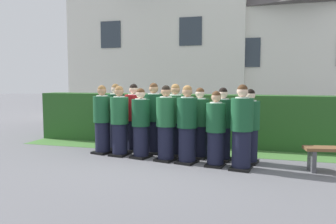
{
  "coord_description": "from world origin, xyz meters",
  "views": [
    {
      "loc": [
        2.14,
        -7.05,
        1.77
      ],
      "look_at": [
        0.0,
        0.28,
        1.05
      ],
      "focal_mm": 36.22,
      "sensor_mm": 36.0,
      "label": 1
    }
  ],
  "objects": [
    {
      "name": "ground_plane",
      "position": [
        0.0,
        0.0,
        0.0
      ],
      "size": [
        60.0,
        60.0,
        0.0
      ],
      "primitive_type": "plane",
      "color": "slate"
    },
    {
      "name": "student_front_row_0",
      "position": [
        -1.66,
        0.3,
        0.79
      ],
      "size": [
        0.49,
        0.55,
        1.65
      ],
      "color": "black",
      "rests_on": "ground"
    },
    {
      "name": "student_front_row_1",
      "position": [
        -1.16,
        0.19,
        0.78
      ],
      "size": [
        0.44,
        0.51,
        1.64
      ],
      "color": "black",
      "rests_on": "ground"
    },
    {
      "name": "student_front_row_2",
      "position": [
        -0.59,
        0.11,
        0.76
      ],
      "size": [
        0.47,
        0.53,
        1.59
      ],
      "color": "black",
      "rests_on": "ground"
    },
    {
      "name": "student_front_row_3",
      "position": [
        0.04,
        -0.0,
        0.79
      ],
      "size": [
        0.48,
        0.55,
        1.66
      ],
      "color": "black",
      "rests_on": "ground"
    },
    {
      "name": "student_front_row_4",
      "position": [
        0.53,
        -0.09,
        0.79
      ],
      "size": [
        0.49,
        0.55,
        1.66
      ],
      "color": "black",
      "rests_on": "ground"
    },
    {
      "name": "student_front_row_5",
      "position": [
        1.16,
        -0.18,
        0.74
      ],
      "size": [
        0.41,
        0.49,
        1.55
      ],
      "color": "black",
      "rests_on": "ground"
    },
    {
      "name": "student_front_row_6",
      "position": [
        1.68,
        -0.3,
        0.81
      ],
      "size": [
        0.46,
        0.54,
        1.69
      ],
      "color": "black",
      "rests_on": "ground"
    },
    {
      "name": "student_rear_row_0",
      "position": [
        -1.58,
        0.89,
        0.8
      ],
      "size": [
        0.47,
        0.56,
        1.68
      ],
      "color": "black",
      "rests_on": "ground"
    },
    {
      "name": "student_in_red_blazer",
      "position": [
        -1.03,
        0.77,
        0.8
      ],
      "size": [
        0.48,
        0.57,
        1.68
      ],
      "color": "black",
      "rests_on": "ground"
    },
    {
      "name": "student_rear_row_2",
      "position": [
        -0.47,
        0.67,
        0.81
      ],
      "size": [
        0.46,
        0.54,
        1.71
      ],
      "color": "black",
      "rests_on": "ground"
    },
    {
      "name": "student_rear_row_3",
      "position": [
        0.09,
        0.58,
        0.8
      ],
      "size": [
        0.45,
        0.55,
        1.69
      ],
      "color": "black",
      "rests_on": "ground"
    },
    {
      "name": "student_rear_row_4",
      "position": [
        0.7,
        0.47,
        0.76
      ],
      "size": [
        0.44,
        0.54,
        1.6
      ],
      "color": "black",
      "rests_on": "ground"
    },
    {
      "name": "student_rear_row_5",
      "position": [
        1.23,
        0.36,
        0.77
      ],
      "size": [
        0.45,
        0.54,
        1.61
      ],
      "color": "black",
      "rests_on": "ground"
    },
    {
      "name": "student_rear_row_6",
      "position": [
        1.81,
        0.27,
        0.75
      ],
      "size": [
        0.43,
        0.51,
        1.58
      ],
      "color": "black",
      "rests_on": "ground"
    },
    {
      "name": "hedge",
      "position": [
        0.0,
        2.01,
        0.69
      ],
      "size": [
        8.7,
        0.7,
        1.38
      ],
      "color": "#285623",
      "rests_on": "ground"
    },
    {
      "name": "school_building_main",
      "position": [
        -2.49,
        8.07,
        4.2
      ],
      "size": [
        8.06,
        4.09,
        8.2
      ],
      "color": "silver",
      "rests_on": "ground"
    },
    {
      "name": "school_building_annex",
      "position": [
        3.19,
        7.91,
        3.55
      ],
      "size": [
        8.31,
        3.25,
        6.89
      ],
      "color": "silver",
      "rests_on": "ground"
    },
    {
      "name": "lawn_strip",
      "position": [
        0.0,
        1.21,
        0.0
      ],
      "size": [
        8.7,
        0.9,
        0.01
      ],
      "primitive_type": "cube",
      "color": "#477A38",
      "rests_on": "ground"
    }
  ]
}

